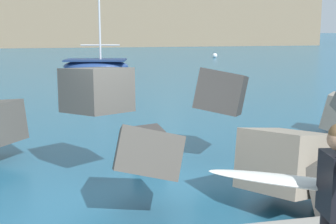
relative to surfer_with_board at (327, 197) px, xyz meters
name	(u,v)px	position (x,y,z in m)	size (l,w,h in m)	color
ground_plane	(139,200)	(-1.22, 3.60, -1.28)	(400.00, 400.00, 0.00)	#235B7A
breakwater_jetty	(230,129)	(0.65, 4.34, -0.29)	(28.07, 6.39, 2.21)	gray
surfer_with_board	(327,197)	(0.00, 0.00, 0.00)	(2.12, 1.33, 1.78)	black
boat_near_centre	(96,65)	(-0.20, 26.07, -0.78)	(4.48, 3.01, 6.29)	navy
mooring_buoy_inner	(113,67)	(1.04, 27.75, -1.06)	(0.44, 0.44, 0.44)	silver
mooring_buoy_middle	(215,55)	(11.96, 38.56, -1.06)	(0.44, 0.44, 0.44)	silver
headland_bluff	(14,6)	(-10.03, 85.47, 5.21)	(98.27, 43.87, 12.93)	#847056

